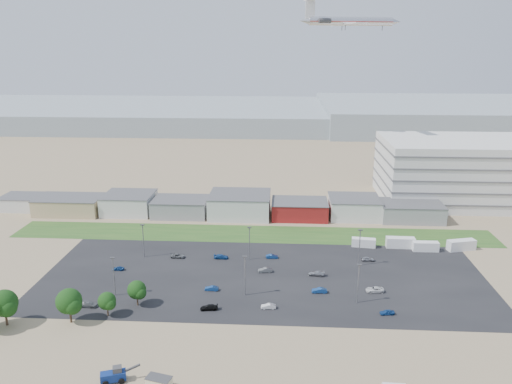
# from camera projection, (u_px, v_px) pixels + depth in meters

# --- Properties ---
(ground) EXTENTS (700.00, 700.00, 0.00)m
(ground) POSITION_uv_depth(u_px,v_px,m) (238.00, 313.00, 116.99)
(ground) COLOR #8B7258
(ground) RESTS_ON ground
(parking_lot) EXTENTS (120.00, 50.00, 0.01)m
(parking_lot) POSITION_uv_depth(u_px,v_px,m) (263.00, 276.00, 135.88)
(parking_lot) COLOR black
(parking_lot) RESTS_ON ground
(grass_strip) EXTENTS (160.00, 16.00, 0.02)m
(grass_strip) POSITION_uv_depth(u_px,v_px,m) (253.00, 234.00, 166.83)
(grass_strip) COLOR #244F1D
(grass_strip) RESTS_ON ground
(hills_backdrop) EXTENTS (700.00, 200.00, 9.00)m
(hills_backdrop) POSITION_uv_depth(u_px,v_px,m) (321.00, 117.00, 415.46)
(hills_backdrop) COLOR gray
(hills_backdrop) RESTS_ON ground
(building_row) EXTENTS (170.00, 20.00, 8.00)m
(building_row) POSITION_uv_depth(u_px,v_px,m) (210.00, 204.00, 184.89)
(building_row) COLOR silver
(building_row) RESTS_ON ground
(parking_garage) EXTENTS (80.00, 40.00, 25.00)m
(parking_garage) POSITION_uv_depth(u_px,v_px,m) (484.00, 171.00, 199.52)
(parking_garage) COLOR silver
(parking_garage) RESTS_ON ground
(portable_shed) EXTENTS (5.09, 3.50, 2.33)m
(portable_shed) POSITION_uv_depth(u_px,v_px,m) (159.00, 383.00, 90.90)
(portable_shed) COLOR beige
(portable_shed) RESTS_ON ground
(telehandler) EXTENTS (7.78, 4.68, 3.08)m
(telehandler) POSITION_uv_depth(u_px,v_px,m) (113.00, 375.00, 92.60)
(telehandler) COLOR navy
(telehandler) RESTS_ON ground
(box_trailer_a) EXTENTS (7.53, 3.22, 2.73)m
(box_trailer_a) POSITION_uv_depth(u_px,v_px,m) (364.00, 243.00, 155.75)
(box_trailer_a) COLOR silver
(box_trailer_a) RESTS_ON ground
(box_trailer_b) EXTENTS (8.78, 2.92, 3.27)m
(box_trailer_b) POSITION_uv_depth(u_px,v_px,m) (400.00, 243.00, 155.06)
(box_trailer_b) COLOR silver
(box_trailer_b) RESTS_ON ground
(box_trailer_c) EXTENTS (7.77, 2.48, 2.91)m
(box_trailer_c) POSITION_uv_depth(u_px,v_px,m) (425.00, 246.00, 152.53)
(box_trailer_c) COLOR silver
(box_trailer_c) RESTS_ON ground
(box_trailer_d) EXTENTS (9.05, 4.81, 3.24)m
(box_trailer_d) POSITION_uv_depth(u_px,v_px,m) (461.00, 245.00, 153.10)
(box_trailer_d) COLOR silver
(box_trailer_d) RESTS_ON ground
(tree_left) EXTENTS (6.42, 6.42, 9.63)m
(tree_left) POSITION_uv_depth(u_px,v_px,m) (4.00, 306.00, 110.71)
(tree_left) COLOR black
(tree_left) RESTS_ON ground
(tree_mid) EXTENTS (6.20, 6.20, 9.29)m
(tree_mid) POSITION_uv_depth(u_px,v_px,m) (69.00, 304.00, 111.92)
(tree_mid) COLOR black
(tree_mid) RESTS_ON ground
(tree_right) EXTENTS (4.43, 4.43, 6.64)m
(tree_right) POSITION_uv_depth(u_px,v_px,m) (107.00, 303.00, 115.08)
(tree_right) COLOR black
(tree_right) RESTS_ON ground
(tree_near) EXTENTS (4.82, 4.82, 7.22)m
(tree_near) POSITION_uv_depth(u_px,v_px,m) (137.00, 292.00, 119.67)
(tree_near) COLOR black
(tree_near) RESTS_ON ground
(lightpole_front_l) EXTENTS (1.21, 0.51, 10.31)m
(lightpole_front_l) POSITION_uv_depth(u_px,v_px,m) (114.00, 277.00, 124.08)
(lightpole_front_l) COLOR slate
(lightpole_front_l) RESTS_ON ground
(lightpole_front_m) EXTENTS (1.25, 0.52, 10.60)m
(lightpole_front_m) POSITION_uv_depth(u_px,v_px,m) (245.00, 276.00, 124.12)
(lightpole_front_m) COLOR slate
(lightpole_front_m) RESTS_ON ground
(lightpole_front_r) EXTENTS (1.20, 0.50, 10.19)m
(lightpole_front_r) POSITION_uv_depth(u_px,v_px,m) (358.00, 284.00, 120.45)
(lightpole_front_r) COLOR slate
(lightpole_front_r) RESTS_ON ground
(lightpole_back_l) EXTENTS (1.20, 0.50, 10.20)m
(lightpole_back_l) POSITION_uv_depth(u_px,v_px,m) (143.00, 241.00, 147.13)
(lightpole_back_l) COLOR slate
(lightpole_back_l) RESTS_ON ground
(lightpole_back_m) EXTENTS (1.19, 0.50, 10.11)m
(lightpole_back_m) POSITION_uv_depth(u_px,v_px,m) (249.00, 243.00, 145.32)
(lightpole_back_m) COLOR slate
(lightpole_back_m) RESTS_ON ground
(lightpole_back_r) EXTENTS (1.28, 0.53, 10.91)m
(lightpole_back_r) POSITION_uv_depth(u_px,v_px,m) (359.00, 248.00, 141.15)
(lightpole_back_r) COLOR slate
(lightpole_back_r) RESTS_ON ground
(airliner) EXTENTS (48.10, 38.16, 12.55)m
(airliner) POSITION_uv_depth(u_px,v_px,m) (351.00, 21.00, 198.31)
(airliner) COLOR silver
(parked_car_0) EXTENTS (4.77, 2.54, 1.28)m
(parked_car_0) POSITION_uv_depth(u_px,v_px,m) (375.00, 290.00, 127.09)
(parked_car_0) COLOR silver
(parked_car_0) RESTS_ON ground
(parked_car_1) EXTENTS (3.94, 1.48, 1.29)m
(parked_car_1) POSITION_uv_depth(u_px,v_px,m) (319.00, 290.00, 126.64)
(parked_car_1) COLOR navy
(parked_car_1) RESTS_ON ground
(parked_car_2) EXTENTS (3.53, 1.72, 1.16)m
(parked_car_2) POSITION_uv_depth(u_px,v_px,m) (387.00, 312.00, 116.32)
(parked_car_2) COLOR navy
(parked_car_2) RESTS_ON ground
(parked_car_3) EXTENTS (4.38, 2.21, 1.22)m
(parked_car_3) POSITION_uv_depth(u_px,v_px,m) (209.00, 307.00, 118.42)
(parked_car_3) COLOR black
(parked_car_3) RESTS_ON ground
(parked_car_4) EXTENTS (3.58, 1.39, 1.16)m
(parked_car_4) POSITION_uv_depth(u_px,v_px,m) (212.00, 288.00, 127.84)
(parked_car_4) COLOR navy
(parked_car_4) RESTS_ON ground
(parked_car_5) EXTENTS (3.27, 1.35, 1.11)m
(parked_car_5) POSITION_uv_depth(u_px,v_px,m) (118.00, 268.00, 139.46)
(parked_car_5) COLOR navy
(parked_car_5) RESTS_ON ground
(parked_car_6) EXTENTS (4.28, 1.75, 1.24)m
(parked_car_6) POSITION_uv_depth(u_px,v_px,m) (221.00, 257.00, 147.13)
(parked_car_6) COLOR navy
(parked_car_6) RESTS_ON ground
(parked_car_7) EXTENTS (4.04, 1.82, 1.29)m
(parked_car_7) POSITION_uv_depth(u_px,v_px,m) (265.00, 270.00, 138.21)
(parked_car_7) COLOR #595B5E
(parked_car_7) RESTS_ON ground
(parked_car_8) EXTENTS (3.94, 1.80, 1.31)m
(parked_car_8) POSITION_uv_depth(u_px,v_px,m) (368.00, 259.00, 145.40)
(parked_car_8) COLOR #A5A5AA
(parked_car_8) RESTS_ON ground
(parked_car_9) EXTENTS (4.37, 2.30, 1.17)m
(parked_car_9) POSITION_uv_depth(u_px,v_px,m) (178.00, 256.00, 147.75)
(parked_car_9) COLOR #595B5E
(parked_car_9) RESTS_ON ground
(parked_car_10) EXTENTS (4.67, 2.26, 1.31)m
(parked_car_10) POSITION_uv_depth(u_px,v_px,m) (89.00, 304.00, 119.82)
(parked_car_10) COLOR #595B5E
(parked_car_10) RESTS_ON ground
(parked_car_11) EXTENTS (3.68, 1.48, 1.19)m
(parked_car_11) POSITION_uv_depth(u_px,v_px,m) (272.00, 256.00, 147.36)
(parked_car_11) COLOR navy
(parked_car_11) RESTS_ON ground
(parked_car_12) EXTENTS (4.66, 2.34, 1.30)m
(parked_car_12) POSITION_uv_depth(u_px,v_px,m) (316.00, 273.00, 136.16)
(parked_car_12) COLOR #A5A5AA
(parked_car_12) RESTS_ON ground
(parked_car_13) EXTENTS (3.63, 1.46, 1.17)m
(parked_car_13) POSITION_uv_depth(u_px,v_px,m) (268.00, 306.00, 118.99)
(parked_car_13) COLOR silver
(parked_car_13) RESTS_ON ground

